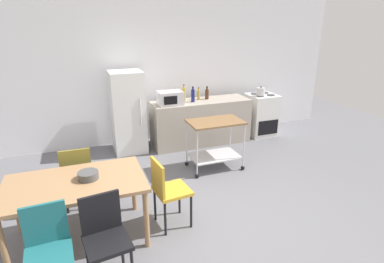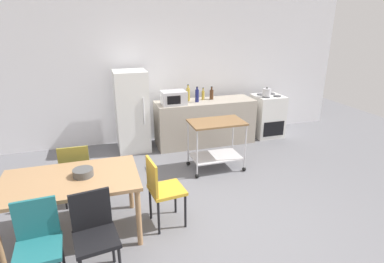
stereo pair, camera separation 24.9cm
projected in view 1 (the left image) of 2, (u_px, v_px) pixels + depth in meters
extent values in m
plane|color=slate|center=(211.00, 222.00, 3.94)|extent=(12.00, 12.00, 0.00)
cube|color=white|center=(149.00, 71.00, 6.27)|extent=(8.40, 0.12, 2.90)
cube|color=#A89E8E|center=(201.00, 122.00, 6.37)|extent=(2.00, 0.64, 0.90)
cube|color=#A37A51|center=(75.00, 183.00, 3.40)|extent=(1.50, 0.90, 0.04)
cylinder|color=#A37A51|center=(4.00, 250.00, 2.96)|extent=(0.06, 0.06, 0.71)
cylinder|color=#A37A51|center=(146.00, 219.00, 3.41)|extent=(0.06, 0.06, 0.71)
cylinder|color=#A37A51|center=(16.00, 206.00, 3.64)|extent=(0.06, 0.06, 0.71)
cylinder|color=#A37A51|center=(133.00, 186.00, 4.10)|extent=(0.06, 0.06, 0.71)
cube|color=black|center=(107.00, 243.00, 2.88)|extent=(0.45, 0.45, 0.04)
cube|color=black|center=(100.00, 213.00, 2.95)|extent=(0.38, 0.08, 0.40)
cylinder|color=black|center=(88.00, 259.00, 3.02)|extent=(0.03, 0.03, 0.45)
cylinder|color=black|center=(122.00, 247.00, 3.18)|extent=(0.03, 0.03, 0.45)
cube|color=gold|center=(172.00, 190.00, 3.76)|extent=(0.44, 0.44, 0.04)
cube|color=gold|center=(158.00, 178.00, 3.61)|extent=(0.07, 0.38, 0.40)
cylinder|color=black|center=(191.00, 211.00, 3.78)|extent=(0.03, 0.03, 0.45)
cylinder|color=black|center=(179.00, 198.00, 4.06)|extent=(0.03, 0.03, 0.45)
cylinder|color=black|center=(165.00, 219.00, 3.63)|extent=(0.03, 0.03, 0.45)
cylinder|color=black|center=(155.00, 204.00, 3.92)|extent=(0.03, 0.03, 0.45)
cube|color=#1E666B|center=(49.00, 256.00, 2.71)|extent=(0.42, 0.42, 0.04)
cube|color=#1E666B|center=(45.00, 223.00, 2.80)|extent=(0.38, 0.05, 0.40)
cylinder|color=black|center=(72.00, 260.00, 3.01)|extent=(0.03, 0.03, 0.45)
cube|color=olive|center=(78.00, 174.00, 4.18)|extent=(0.41, 0.41, 0.04)
cube|color=olive|center=(76.00, 164.00, 3.95)|extent=(0.38, 0.04, 0.40)
cylinder|color=black|center=(92.00, 182.00, 4.47)|extent=(0.03, 0.03, 0.45)
cylinder|color=black|center=(67.00, 186.00, 4.36)|extent=(0.03, 0.03, 0.45)
cylinder|color=black|center=(93.00, 194.00, 4.16)|extent=(0.03, 0.03, 0.45)
cylinder|color=black|center=(66.00, 198.00, 4.06)|extent=(0.03, 0.03, 0.45)
cube|color=white|center=(261.00, 115.00, 6.87)|extent=(0.60, 0.60, 0.90)
cube|color=black|center=(268.00, 127.00, 6.67)|extent=(0.48, 0.01, 0.32)
cylinder|color=#47474C|center=(261.00, 96.00, 6.57)|extent=(0.16, 0.16, 0.02)
cylinder|color=#47474C|center=(271.00, 95.00, 6.65)|extent=(0.16, 0.16, 0.02)
cylinder|color=#47474C|center=(255.00, 94.00, 6.78)|extent=(0.16, 0.16, 0.02)
cylinder|color=#47474C|center=(265.00, 93.00, 6.86)|extent=(0.16, 0.16, 0.02)
cube|color=white|center=(128.00, 112.00, 5.88)|extent=(0.60, 0.60, 1.55)
cylinder|color=silver|center=(140.00, 112.00, 5.63)|extent=(0.02, 0.02, 0.50)
cube|color=brown|center=(215.00, 122.00, 5.13)|extent=(0.90, 0.56, 0.03)
cube|color=silver|center=(215.00, 156.00, 5.34)|extent=(0.83, 0.52, 0.02)
cylinder|color=silver|center=(197.00, 152.00, 4.90)|extent=(0.02, 0.02, 0.76)
sphere|color=black|center=(197.00, 176.00, 5.04)|extent=(0.07, 0.07, 0.07)
cylinder|color=silver|center=(244.00, 145.00, 5.18)|extent=(0.02, 0.02, 0.76)
sphere|color=black|center=(243.00, 168.00, 5.32)|extent=(0.07, 0.07, 0.07)
cylinder|color=silver|center=(187.00, 142.00, 5.34)|extent=(0.02, 0.02, 0.76)
sphere|color=black|center=(187.00, 163.00, 5.48)|extent=(0.07, 0.07, 0.07)
cylinder|color=silver|center=(230.00, 136.00, 5.62)|extent=(0.02, 0.02, 0.76)
sphere|color=black|center=(229.00, 157.00, 5.76)|extent=(0.07, 0.07, 0.07)
cube|color=silver|center=(170.00, 98.00, 5.87)|extent=(0.46, 0.34, 0.26)
cube|color=black|center=(171.00, 100.00, 5.71)|extent=(0.25, 0.01, 0.16)
cylinder|color=gold|center=(184.00, 95.00, 6.15)|extent=(0.07, 0.07, 0.26)
cylinder|color=gold|center=(184.00, 87.00, 6.10)|extent=(0.03, 0.03, 0.06)
cylinder|color=black|center=(184.00, 85.00, 6.09)|extent=(0.04, 0.04, 0.01)
cylinder|color=navy|center=(193.00, 96.00, 6.09)|extent=(0.07, 0.07, 0.24)
cylinder|color=navy|center=(193.00, 89.00, 6.04)|extent=(0.03, 0.03, 0.05)
cylinder|color=black|center=(193.00, 87.00, 6.03)|extent=(0.04, 0.04, 0.01)
cylinder|color=gold|center=(199.00, 95.00, 6.28)|extent=(0.06, 0.06, 0.18)
cylinder|color=gold|center=(199.00, 90.00, 6.24)|extent=(0.03, 0.03, 0.06)
cylinder|color=black|center=(199.00, 88.00, 6.22)|extent=(0.03, 0.03, 0.01)
cylinder|color=#4C2D19|center=(207.00, 94.00, 6.32)|extent=(0.08, 0.08, 0.19)
cylinder|color=#4C2D19|center=(207.00, 88.00, 6.28)|extent=(0.03, 0.03, 0.06)
cylinder|color=black|center=(207.00, 87.00, 6.26)|extent=(0.04, 0.04, 0.01)
cylinder|color=#4C4C4C|center=(88.00, 175.00, 3.45)|extent=(0.23, 0.23, 0.09)
cylinder|color=silver|center=(261.00, 92.00, 6.56)|extent=(0.17, 0.17, 0.16)
sphere|color=black|center=(261.00, 87.00, 6.52)|extent=(0.03, 0.03, 0.03)
cylinder|color=silver|center=(265.00, 90.00, 6.59)|extent=(0.08, 0.02, 0.07)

